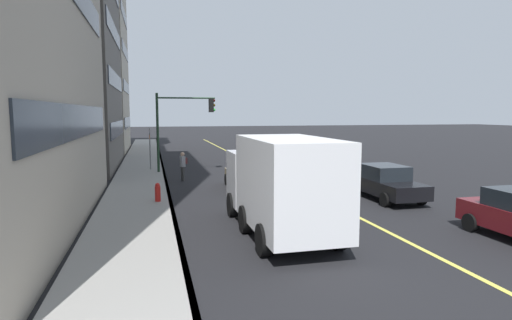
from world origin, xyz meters
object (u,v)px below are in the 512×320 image
truck_white (281,183)px  traffic_light_mast (181,118)px  car_black (384,182)px  street_sign_post (150,146)px  pedestrian_with_backpack (183,164)px  car_silver (288,154)px  car_tan (249,175)px  fire_hydrant (158,194)px

truck_white → traffic_light_mast: size_ratio=1.30×
car_black → traffic_light_mast: size_ratio=0.92×
car_black → street_sign_post: 15.64m
pedestrian_with_backpack → truck_white: bearing=-169.0°
car_silver → pedestrian_with_backpack: 10.37m
car_tan → car_silver: size_ratio=0.94×
truck_white → fire_hydrant: bearing=35.1°
car_tan → car_black: (-3.97, -5.38, 0.05)m
traffic_light_mast → car_black: bearing=-141.2°
car_silver → street_sign_post: size_ratio=1.44×
car_silver → pedestrian_with_backpack: (-6.15, 8.35, 0.22)m
car_tan → truck_white: (-8.22, 0.85, 0.95)m
car_black → traffic_light_mast: (10.38, 8.33, 2.76)m
pedestrian_with_backpack → car_tan: bearing=-137.8°
car_tan → car_black: 6.69m
car_silver → car_black: bearing=-179.4°
car_tan → pedestrian_with_backpack: 4.63m
pedestrian_with_backpack → fire_hydrant: 6.47m
street_sign_post → truck_white: bearing=-165.6°
truck_white → pedestrian_with_backpack: truck_white is taller
car_black → truck_white: 7.59m
car_black → pedestrian_with_backpack: 11.26m
car_tan → truck_white: 8.32m
car_silver → fire_hydrant: bearing=141.5°
truck_white → pedestrian_with_backpack: 11.88m
fire_hydrant → truck_white: bearing=-144.9°
truck_white → fire_hydrant: truck_white is taller
pedestrian_with_backpack → street_sign_post: 4.75m
car_black → traffic_light_mast: traffic_light_mast is taller
traffic_light_mast → car_tan: bearing=-155.3°
car_silver → truck_white: (-17.79, 6.09, 0.94)m
car_tan → traffic_light_mast: size_ratio=0.76×
truck_white → fire_hydrant: size_ratio=7.09×
car_tan → street_sign_post: (7.75, 4.94, 0.97)m
traffic_light_mast → fire_hydrant: size_ratio=5.45×
car_tan → car_silver: (9.57, -5.24, 0.01)m
pedestrian_with_backpack → traffic_light_mast: bearing=-3.0°
car_black → pedestrian_with_backpack: (7.40, 8.48, 0.19)m
traffic_light_mast → fire_hydrant: (-9.25, 1.68, -3.06)m
truck_white → traffic_light_mast: 14.89m
car_tan → street_sign_post: size_ratio=1.36×
pedestrian_with_backpack → car_black: bearing=-131.1°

